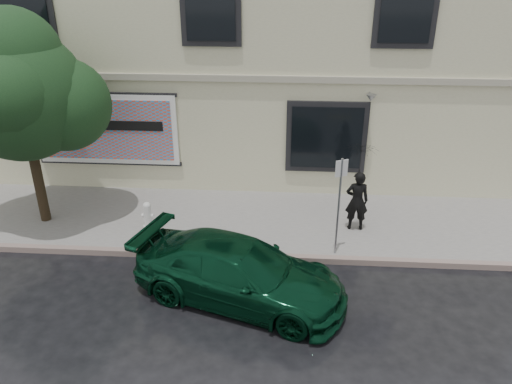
# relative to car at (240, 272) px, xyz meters

# --- Properties ---
(ground) EXTENTS (90.00, 90.00, 0.00)m
(ground) POSITION_rel_car_xyz_m (-1.17, 0.00, -0.66)
(ground) COLOR black
(ground) RESTS_ON ground
(sidewalk) EXTENTS (20.00, 3.50, 0.15)m
(sidewalk) POSITION_rel_car_xyz_m (-1.17, 3.25, -0.59)
(sidewalk) COLOR gray
(sidewalk) RESTS_ON ground
(curb) EXTENTS (20.00, 0.18, 0.16)m
(curb) POSITION_rel_car_xyz_m (-1.17, 1.50, -0.59)
(curb) COLOR slate
(curb) RESTS_ON ground
(building) EXTENTS (20.00, 8.12, 7.00)m
(building) POSITION_rel_car_xyz_m (-1.17, 9.00, 2.84)
(building) COLOR beige
(building) RESTS_ON ground
(billboard) EXTENTS (4.30, 0.16, 2.20)m
(billboard) POSITION_rel_car_xyz_m (-4.37, 4.92, 1.39)
(billboard) COLOR white
(billboard) RESTS_ON ground
(car) EXTENTS (4.95, 3.32, 1.32)m
(car) POSITION_rel_car_xyz_m (0.00, 0.00, 0.00)
(car) COLOR black
(car) RESTS_ON ground
(pedestrian) EXTENTS (0.60, 0.40, 1.62)m
(pedestrian) POSITION_rel_car_xyz_m (2.75, 2.94, 0.30)
(pedestrian) COLOR black
(pedestrian) RESTS_ON sidewalk
(umbrella) EXTENTS (1.14, 1.14, 0.68)m
(umbrella) POSITION_rel_car_xyz_m (2.75, 2.94, 1.45)
(umbrella) COLOR black
(umbrella) RESTS_ON pedestrian
(street_tree) EXTENTS (3.22, 3.22, 5.05)m
(street_tree) POSITION_rel_car_xyz_m (-5.59, 2.87, 2.92)
(street_tree) COLOR #2D2214
(street_tree) RESTS_ON sidewalk
(fire_hydrant) EXTENTS (0.31, 0.29, 0.75)m
(fire_hydrant) POSITION_rel_car_xyz_m (-2.67, 2.61, -0.15)
(fire_hydrant) COLOR silver
(fire_hydrant) RESTS_ON sidewalk
(sign_pole) EXTENTS (0.29, 0.14, 2.46)m
(sign_pole) POSITION_rel_car_xyz_m (2.15, 1.70, 0.98)
(sign_pole) COLOR gray
(sign_pole) RESTS_ON sidewalk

